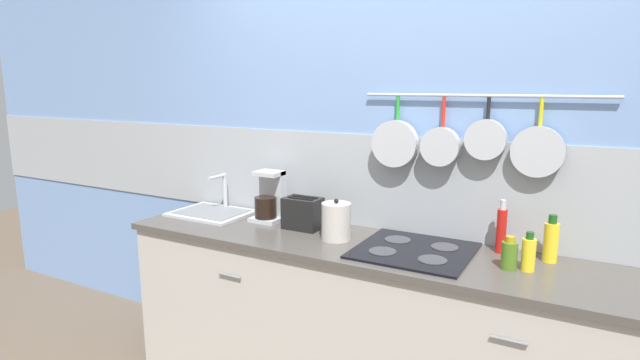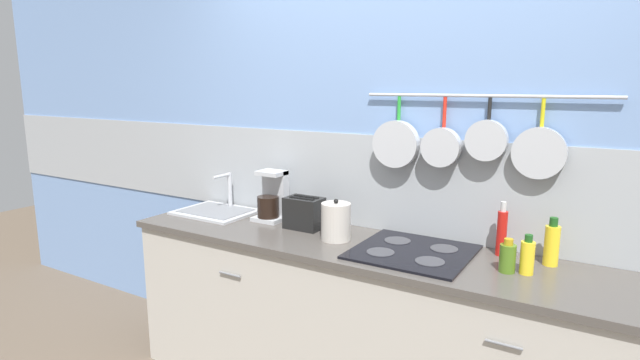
{
  "view_description": "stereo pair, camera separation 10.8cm",
  "coord_description": "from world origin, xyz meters",
  "px_view_note": "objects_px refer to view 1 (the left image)",
  "views": [
    {
      "loc": [
        0.91,
        -2.21,
        1.69
      ],
      "look_at": [
        -0.31,
        0.0,
        1.2
      ],
      "focal_mm": 28.0,
      "sensor_mm": 36.0,
      "label": 1
    },
    {
      "loc": [
        1.0,
        -2.16,
        1.69
      ],
      "look_at": [
        -0.31,
        0.0,
        1.2
      ],
      "focal_mm": 28.0,
      "sensor_mm": 36.0,
      "label": 2
    }
  ],
  "objects_px": {
    "bottle_olive_oil": "(501,230)",
    "bottle_cooking_wine": "(509,254)",
    "coffee_maker": "(270,200)",
    "kettle": "(336,221)",
    "bottle_sesame_oil": "(551,241)",
    "toaster": "(303,213)",
    "bottle_vinegar": "(529,254)"
  },
  "relations": [
    {
      "from": "coffee_maker",
      "to": "bottle_olive_oil",
      "type": "height_order",
      "value": "coffee_maker"
    },
    {
      "from": "bottle_olive_oil",
      "to": "bottle_sesame_oil",
      "type": "height_order",
      "value": "bottle_olive_oil"
    },
    {
      "from": "bottle_cooking_wine",
      "to": "bottle_olive_oil",
      "type": "bearing_deg",
      "value": 108.69
    },
    {
      "from": "bottle_cooking_wine",
      "to": "toaster",
      "type": "bearing_deg",
      "value": 174.97
    },
    {
      "from": "coffee_maker",
      "to": "toaster",
      "type": "xyz_separation_m",
      "value": [
        0.26,
        -0.06,
        -0.03
      ]
    },
    {
      "from": "bottle_olive_oil",
      "to": "kettle",
      "type": "bearing_deg",
      "value": -166.02
    },
    {
      "from": "coffee_maker",
      "to": "toaster",
      "type": "height_order",
      "value": "coffee_maker"
    },
    {
      "from": "bottle_olive_oil",
      "to": "bottle_cooking_wine",
      "type": "bearing_deg",
      "value": -71.31
    },
    {
      "from": "kettle",
      "to": "bottle_cooking_wine",
      "type": "distance_m",
      "value": 0.85
    },
    {
      "from": "toaster",
      "to": "coffee_maker",
      "type": "bearing_deg",
      "value": 167.66
    },
    {
      "from": "kettle",
      "to": "bottle_olive_oil",
      "type": "xyz_separation_m",
      "value": [
        0.78,
        0.2,
        0.02
      ]
    },
    {
      "from": "coffee_maker",
      "to": "bottle_cooking_wine",
      "type": "height_order",
      "value": "coffee_maker"
    },
    {
      "from": "bottle_cooking_wine",
      "to": "bottle_sesame_oil",
      "type": "bearing_deg",
      "value": 51.27
    },
    {
      "from": "bottle_olive_oil",
      "to": "coffee_maker",
      "type": "bearing_deg",
      "value": -177.77
    },
    {
      "from": "bottle_cooking_wine",
      "to": "bottle_vinegar",
      "type": "relative_size",
      "value": 0.86
    },
    {
      "from": "kettle",
      "to": "bottle_olive_oil",
      "type": "bearing_deg",
      "value": 13.98
    },
    {
      "from": "bottle_olive_oil",
      "to": "bottle_sesame_oil",
      "type": "xyz_separation_m",
      "value": [
        0.22,
        -0.02,
        -0.02
      ]
    },
    {
      "from": "bottle_olive_oil",
      "to": "bottle_vinegar",
      "type": "xyz_separation_m",
      "value": [
        0.15,
        -0.19,
        -0.04
      ]
    },
    {
      "from": "coffee_maker",
      "to": "kettle",
      "type": "height_order",
      "value": "coffee_maker"
    },
    {
      "from": "kettle",
      "to": "bottle_cooking_wine",
      "type": "xyz_separation_m",
      "value": [
        0.85,
        -0.01,
        -0.03
      ]
    },
    {
      "from": "kettle",
      "to": "bottle_sesame_oil",
      "type": "relative_size",
      "value": 0.99
    },
    {
      "from": "toaster",
      "to": "bottle_olive_oil",
      "type": "bearing_deg",
      "value": 5.96
    },
    {
      "from": "kettle",
      "to": "bottle_vinegar",
      "type": "xyz_separation_m",
      "value": [
        0.93,
        0.01,
        -0.02
      ]
    },
    {
      "from": "toaster",
      "to": "bottle_cooking_wine",
      "type": "height_order",
      "value": "toaster"
    },
    {
      "from": "bottle_vinegar",
      "to": "bottle_olive_oil",
      "type": "bearing_deg",
      "value": 127.76
    },
    {
      "from": "kettle",
      "to": "bottle_sesame_oil",
      "type": "bearing_deg",
      "value": 9.93
    },
    {
      "from": "coffee_maker",
      "to": "bottle_cooking_wine",
      "type": "relative_size",
      "value": 1.99
    },
    {
      "from": "bottle_cooking_wine",
      "to": "coffee_maker",
      "type": "bearing_deg",
      "value": 173.55
    },
    {
      "from": "bottle_olive_oil",
      "to": "bottle_sesame_oil",
      "type": "bearing_deg",
      "value": -5.13
    },
    {
      "from": "bottle_vinegar",
      "to": "bottle_sesame_oil",
      "type": "distance_m",
      "value": 0.18
    },
    {
      "from": "coffee_maker",
      "to": "bottle_sesame_oil",
      "type": "distance_m",
      "value": 1.52
    },
    {
      "from": "toaster",
      "to": "bottle_sesame_oil",
      "type": "bearing_deg",
      "value": 4.03
    }
  ]
}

